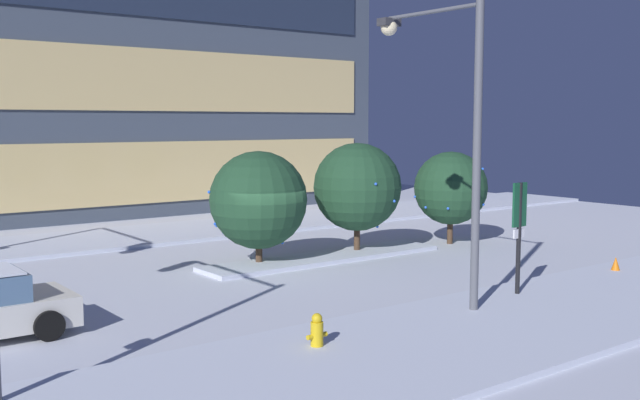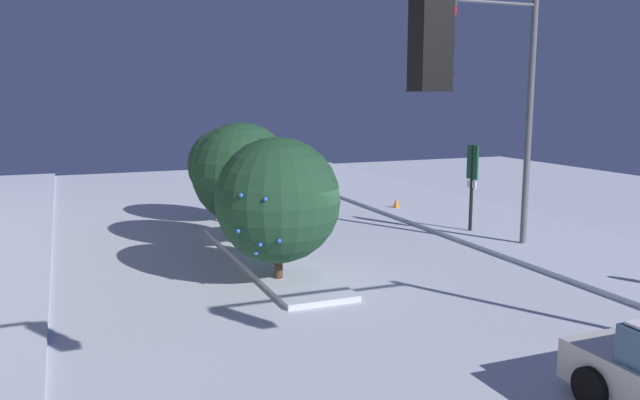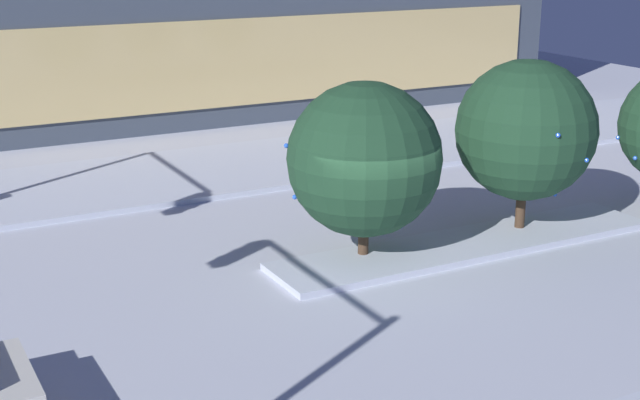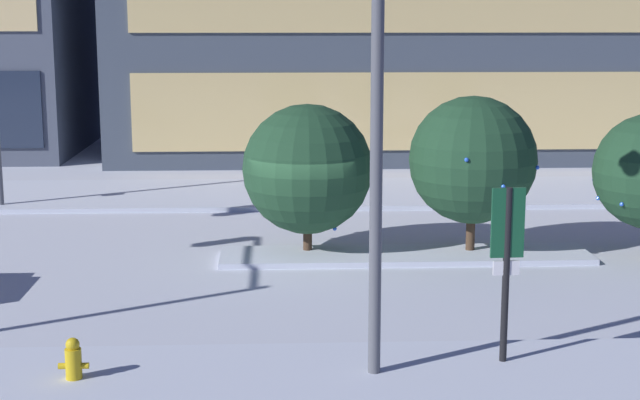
{
  "view_description": "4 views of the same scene",
  "coord_description": "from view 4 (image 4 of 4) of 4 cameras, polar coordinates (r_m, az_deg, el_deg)",
  "views": [
    {
      "loc": [
        -12.63,
        -19.41,
        4.66
      ],
      "look_at": [
        2.19,
        0.1,
        2.08
      ],
      "focal_mm": 41.8,
      "sensor_mm": 36.0,
      "label": 1
    },
    {
      "loc": [
        -14.81,
        5.66,
        4.76
      ],
      "look_at": [
        0.39,
        -0.48,
        2.05
      ],
      "focal_mm": 35.88,
      "sensor_mm": 36.0,
      "label": 2
    },
    {
      "loc": [
        -8.86,
        -14.35,
        6.6
      ],
      "look_at": [
        -0.51,
        1.34,
        1.24
      ],
      "focal_mm": 50.54,
      "sensor_mm": 36.0,
      "label": 3
    },
    {
      "loc": [
        -0.54,
        -22.42,
        5.83
      ],
      "look_at": [
        0.45,
        -0.35,
        1.6
      ],
      "focal_mm": 54.28,
      "sensor_mm": 36.0,
      "label": 4
    }
  ],
  "objects": [
    {
      "name": "decorated_tree_right_of_median",
      "position": [
        23.72,
        8.99,
        2.35
      ],
      "size": [
        3.16,
        3.11,
        3.93
      ],
      "color": "#473323",
      "rests_on": "ground"
    },
    {
      "name": "fire_hydrant",
      "position": [
        16.04,
        -14.33,
        -9.31
      ],
      "size": [
        0.48,
        0.26,
        0.82
      ],
      "color": "gold",
      "rests_on": "ground"
    },
    {
      "name": "median_strip",
      "position": [
        23.66,
        5.06,
        -3.28
      ],
      "size": [
        9.0,
        1.8,
        0.14
      ],
      "primitive_type": "cube",
      "color": "silver",
      "rests_on": "ground"
    },
    {
      "name": "street_lamp_arched",
      "position": [
        15.85,
        3.02,
        7.66
      ],
      "size": [
        0.56,
        3.42,
        7.53
      ],
      "rotation": [
        0.0,
        0.0,
        1.58
      ],
      "color": "#565960",
      "rests_on": "ground"
    },
    {
      "name": "ground",
      "position": [
        23.17,
        -1.14,
        -3.73
      ],
      "size": [
        52.0,
        52.0,
        0.0
      ],
      "primitive_type": "plane",
      "color": "silver"
    },
    {
      "name": "parking_info_sign",
      "position": [
        16.15,
        10.95,
        -3.17
      ],
      "size": [
        0.55,
        0.12,
        3.08
      ],
      "rotation": [
        0.0,
        0.0,
        1.62
      ],
      "color": "black",
      "rests_on": "ground"
    },
    {
      "name": "decorated_tree_left_of_median",
      "position": [
        23.46,
        -0.75,
        1.84
      ],
      "size": [
        3.16,
        3.16,
        3.74
      ],
      "color": "#473323",
      "rests_on": "ground"
    },
    {
      "name": "curb_strip_far",
      "position": [
        31.71,
        -1.54,
        0.38
      ],
      "size": [
        52.0,
        5.2,
        0.14
      ],
      "primitive_type": "cube",
      "color": "silver",
      "rests_on": "ground"
    }
  ]
}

